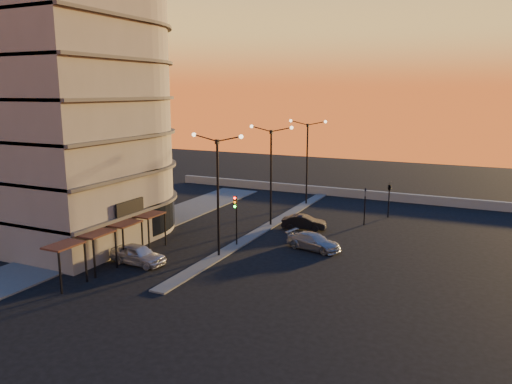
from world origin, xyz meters
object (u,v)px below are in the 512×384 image
object	(u,v)px
streetlamp_mid	(271,168)
traffic_light_main	(236,212)
car_wagon	(314,241)
car_hatchback	(138,254)
car_sedan	(304,222)

from	to	relation	value
streetlamp_mid	traffic_light_main	bearing A→B (deg)	-90.00
traffic_light_main	car_wagon	world-z (taller)	traffic_light_main
car_hatchback	car_sedan	distance (m)	16.22
traffic_light_main	car_hatchback	size ratio (longest dim) A/B	0.97
car_sedan	car_wagon	distance (m)	5.98
streetlamp_mid	car_sedan	bearing A→B (deg)	2.26
traffic_light_main	car_hatchback	distance (m)	8.56
streetlamp_mid	car_wagon	world-z (taller)	streetlamp_mid
streetlamp_mid	car_hatchback	distance (m)	15.55
car_wagon	traffic_light_main	bearing A→B (deg)	120.79
car_hatchback	car_sedan	world-z (taller)	car_hatchback
traffic_light_main	car_sedan	xyz separation A→B (m)	(3.30, 7.26, -2.22)
streetlamp_mid	car_wagon	size ratio (longest dim) A/B	2.08
car_sedan	streetlamp_mid	bearing A→B (deg)	80.85
car_wagon	streetlamp_mid	bearing A→B (deg)	62.47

